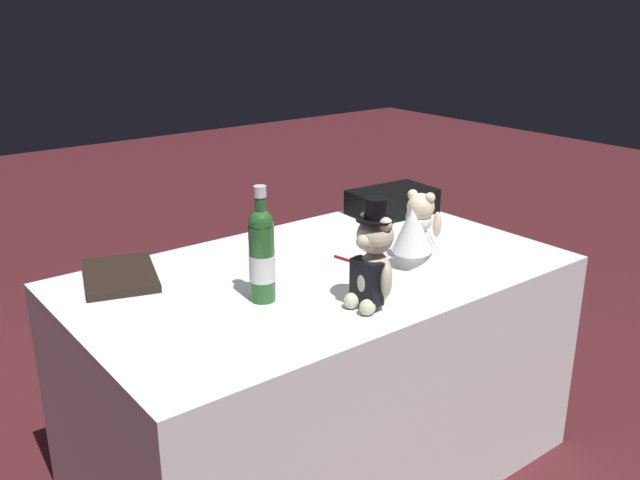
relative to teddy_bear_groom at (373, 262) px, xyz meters
name	(u,v)px	position (x,y,z in m)	size (l,w,h in m)	color
ground_plane	(320,462)	(0.06, 0.31, -0.86)	(12.00, 12.00, 0.00)	#47191E
reception_table	(320,371)	(0.06, 0.31, -0.50)	(1.55, 0.91, 0.73)	white
teddy_bear_groom	(373,262)	(0.00, 0.00, 0.00)	(0.13, 0.14, 0.31)	beige
teddy_bear_bride	(417,233)	(0.34, 0.16, -0.03)	(0.23, 0.19, 0.24)	white
champagne_bottle	(262,254)	(-0.21, 0.22, 0.01)	(0.07, 0.07, 0.33)	#245624
signing_pen	(349,261)	(0.18, 0.30, -0.13)	(0.03, 0.14, 0.01)	maroon
gift_case_black	(392,202)	(0.66, 0.61, -0.08)	(0.34, 0.23, 0.10)	black
guestbook	(120,275)	(-0.47, 0.62, -0.12)	(0.21, 0.31, 0.02)	black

